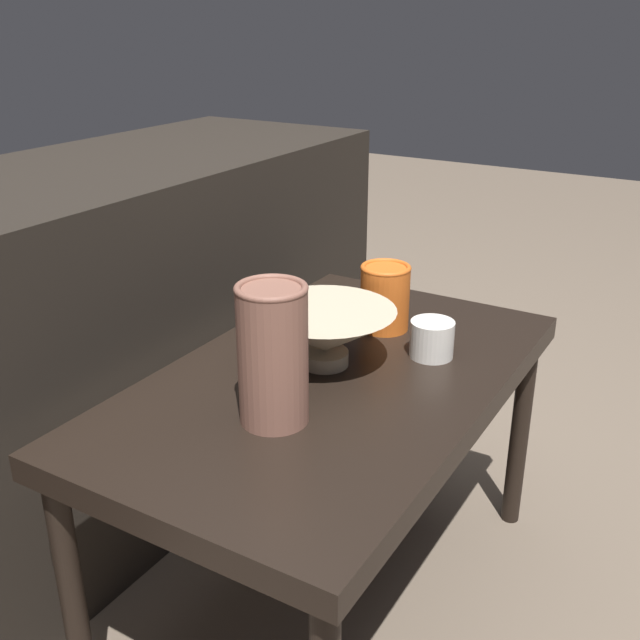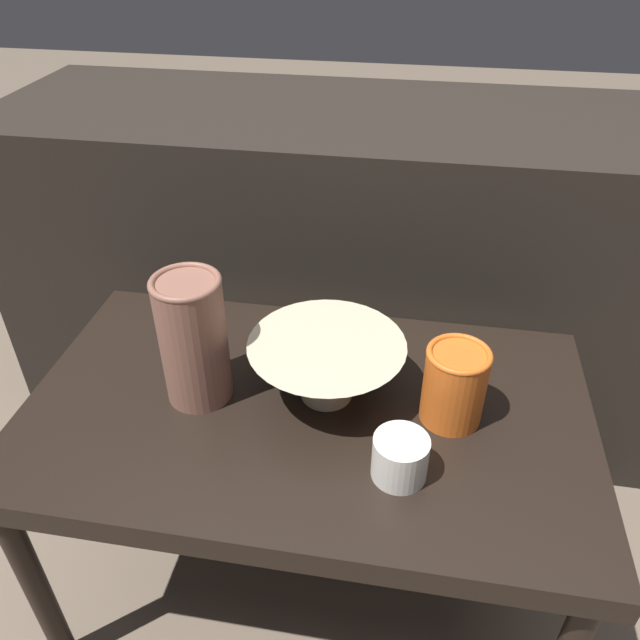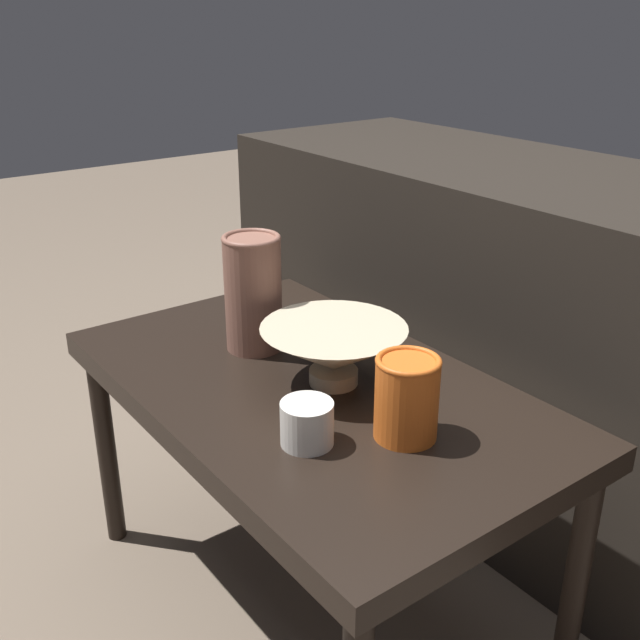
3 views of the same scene
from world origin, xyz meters
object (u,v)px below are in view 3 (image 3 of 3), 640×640
vase_textured_left (252,292)px  vase_colorful_right (407,397)px  bowl (334,350)px  cup (307,423)px

vase_textured_left → vase_colorful_right: 0.37m
bowl → cup: bearing=-49.1°
bowl → vase_colorful_right: vase_colorful_right is taller
bowl → vase_textured_left: (-0.19, -0.03, 0.05)m
vase_colorful_right → cup: vase_colorful_right is taller
bowl → cup: 0.18m
vase_textured_left → cup: (0.31, -0.11, -0.07)m
vase_colorful_right → vase_textured_left: bearing=-177.9°
bowl → vase_colorful_right: (0.18, -0.02, 0.00)m
vase_colorful_right → cup: 0.14m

